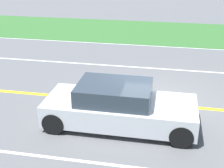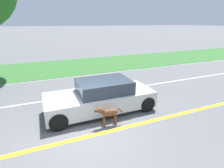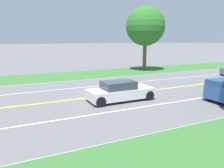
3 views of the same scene
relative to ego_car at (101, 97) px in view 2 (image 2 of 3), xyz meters
The scene contains 7 objects.
ground_plane 1.99m from the ego_car, 146.65° to the left, with size 400.00×400.00×0.00m, color #5B5B5E.
centre_divider_line 1.99m from the ego_car, 146.65° to the left, with size 0.18×160.00×0.01m, color yellow.
lane_edge_line_right 5.56m from the ego_car, 10.80° to the left, with size 0.14×160.00×0.01m, color white.
lane_dash_same_dir 2.28m from the ego_car, 28.24° to the left, with size 0.10×160.00×0.01m, color white.
grass_verge_right 8.51m from the ego_car, ahead, with size 6.00×160.00×0.03m, color #33662D.
ego_car is the anchor object (origin of this frame).
dog 1.23m from the ego_car, behind, with size 0.26×1.09×0.81m.
Camera 2 is at (-4.81, 1.12, 3.57)m, focal length 28.00 mm.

